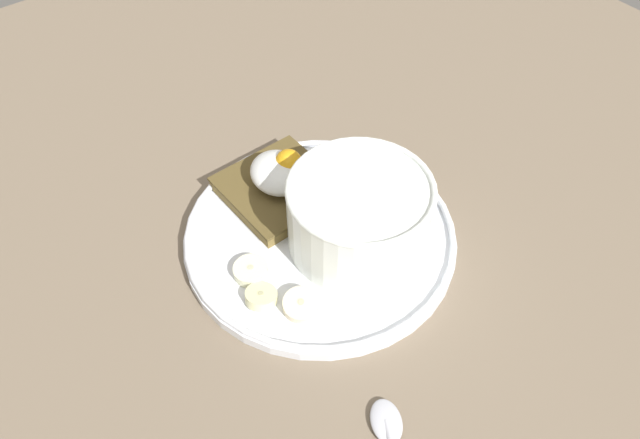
% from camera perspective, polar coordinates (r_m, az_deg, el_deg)
% --- Properties ---
extents(ground_plane, '(1.20, 1.20, 0.02)m').
position_cam_1_polar(ground_plane, '(0.60, -0.00, -2.52)').
color(ground_plane, '#776653').
rests_on(ground_plane, ground).
extents(plate, '(0.25, 0.25, 0.02)m').
position_cam_1_polar(plate, '(0.58, -0.00, -1.42)').
color(plate, white).
rests_on(plate, ground_plane).
extents(oatmeal_bowl, '(0.13, 0.13, 0.07)m').
position_cam_1_polar(oatmeal_bowl, '(0.55, 3.60, 0.49)').
color(oatmeal_bowl, white).
rests_on(oatmeal_bowl, plate).
extents(toast_slice, '(0.10, 0.10, 0.01)m').
position_cam_1_polar(toast_slice, '(0.61, -3.89, 2.80)').
color(toast_slice, brown).
rests_on(toast_slice, plate).
extents(poached_egg, '(0.06, 0.05, 0.04)m').
position_cam_1_polar(poached_egg, '(0.60, -3.80, 4.37)').
color(poached_egg, white).
rests_on(poached_egg, toast_slice).
extents(banana_slice_front, '(0.04, 0.04, 0.01)m').
position_cam_1_polar(banana_slice_front, '(0.54, -5.41, -7.02)').
color(banana_slice_front, beige).
rests_on(banana_slice_front, plate).
extents(banana_slice_left, '(0.04, 0.04, 0.01)m').
position_cam_1_polar(banana_slice_left, '(0.53, -1.75, -7.81)').
color(banana_slice_left, beige).
rests_on(banana_slice_left, plate).
extents(banana_slice_back, '(0.03, 0.03, 0.01)m').
position_cam_1_polar(banana_slice_back, '(0.55, -6.45, -4.56)').
color(banana_slice_back, '#F2F0C3').
rests_on(banana_slice_back, plate).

